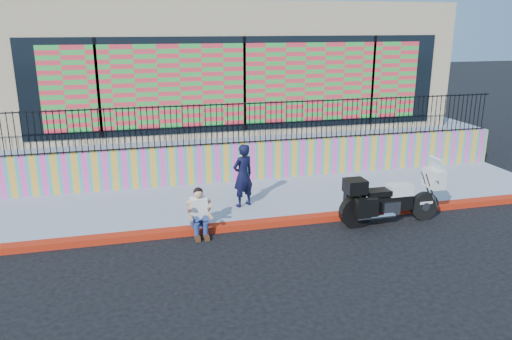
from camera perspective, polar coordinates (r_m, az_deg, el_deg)
name	(u,v)px	position (r m, az deg, el deg)	size (l,w,h in m)	color
ground	(284,224)	(11.98, 3.25, -6.21)	(90.00, 90.00, 0.00)	black
red_curb	(284,221)	(11.95, 3.26, -5.88)	(16.00, 0.30, 0.15)	#A21D0B
sidewalk	(266,199)	(13.43, 1.14, -3.30)	(16.00, 3.00, 0.15)	#878DA2
mural_wall	(252,161)	(14.72, -0.50, 1.03)	(16.00, 0.20, 1.10)	#FF43B3
metal_fence	(252,123)	(14.45, -0.51, 5.43)	(15.80, 0.04, 1.20)	black
elevated_platform	(220,129)	(19.59, -4.09, 4.65)	(16.00, 10.00, 1.25)	#878DA2
storefront_building	(220,61)	(19.01, -4.13, 12.28)	(14.00, 8.06, 4.00)	tan
police_motorcycle	(390,197)	(12.21, 15.03, -3.04)	(2.51, 0.83, 1.56)	black
police_officer	(243,175)	(12.46, -1.50, -0.63)	(0.59, 0.38, 1.61)	black
seated_man	(200,217)	(11.28, -6.45, -5.30)	(0.54, 0.71, 1.06)	navy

